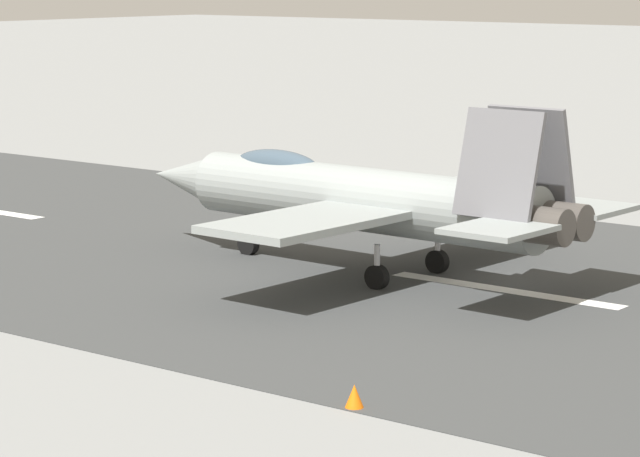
{
  "coord_description": "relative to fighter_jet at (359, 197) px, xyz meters",
  "views": [
    {
      "loc": [
        -22.83,
        38.34,
        9.7
      ],
      "look_at": [
        3.72,
        4.71,
        2.2
      ],
      "focal_mm": 83.3,
      "sensor_mm": 36.0,
      "label": 1
    }
  ],
  "objects": [
    {
      "name": "ground_plane",
      "position": [
        -5.35,
        -0.62,
        -2.5
      ],
      "size": [
        400.0,
        400.0,
        0.0
      ],
      "primitive_type": "plane",
      "color": "gray"
    },
    {
      "name": "runway_strip",
      "position": [
        -5.37,
        -0.62,
        -2.49
      ],
      "size": [
        240.0,
        26.0,
        0.02
      ],
      "color": "#383A3A",
      "rests_on": "ground"
    },
    {
      "name": "marker_cone_near",
      "position": [
        -8.93,
        12.1,
        -2.22
      ],
      "size": [
        0.44,
        0.44,
        0.55
      ],
      "primitive_type": "cone",
      "color": "orange",
      "rests_on": "ground"
    },
    {
      "name": "fighter_jet",
      "position": [
        0.0,
        0.0,
        0.0
      ],
      "size": [
        17.54,
        14.32,
        5.7
      ],
      "color": "gray",
      "rests_on": "ground"
    },
    {
      "name": "crew_person",
      "position": [
        13.17,
        -10.6,
        -1.63
      ],
      "size": [
        0.57,
        0.49,
        1.73
      ],
      "color": "#1E2338",
      "rests_on": "ground"
    }
  ]
}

